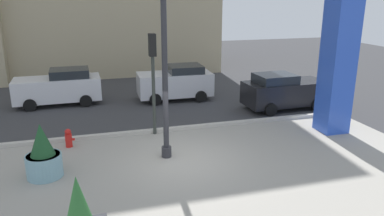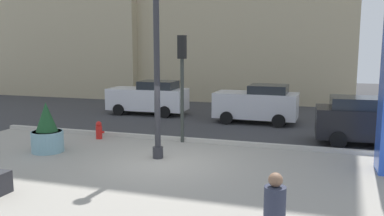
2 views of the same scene
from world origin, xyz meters
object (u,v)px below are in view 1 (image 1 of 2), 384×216
object	(u,v)px
car_curb_east	(176,82)
lamp_post	(165,59)
car_curb_west	(59,87)
art_pillar_blue	(338,59)
traffic_light_corner	(153,68)
fire_hydrant	(69,138)
car_passing_lane	(284,91)
potted_plant_near_left	(43,156)

from	to	relation	value
car_curb_east	lamp_post	bearing A→B (deg)	-106.16
car_curb_west	art_pillar_blue	bearing A→B (deg)	-33.51
art_pillar_blue	traffic_light_corner	size ratio (longest dim) A/B	1.50
fire_hydrant	car_passing_lane	bearing A→B (deg)	12.58
traffic_light_corner	car_curb_east	world-z (taller)	traffic_light_corner
art_pillar_blue	potted_plant_near_left	bearing A→B (deg)	-174.15
lamp_post	potted_plant_near_left	distance (m)	5.07
car_curb_west	fire_hydrant	bearing A→B (deg)	-84.81
car_curb_west	potted_plant_near_left	bearing A→B (deg)	-90.68
car_passing_lane	traffic_light_corner	bearing A→B (deg)	-165.44
traffic_light_corner	car_passing_lane	distance (m)	7.62
potted_plant_near_left	traffic_light_corner	distance (m)	5.52
potted_plant_near_left	fire_hydrant	world-z (taller)	potted_plant_near_left
lamp_post	art_pillar_blue	size ratio (longest dim) A/B	1.17
fire_hydrant	car_curb_west	distance (m)	6.48
art_pillar_blue	car_passing_lane	world-z (taller)	art_pillar_blue
lamp_post	art_pillar_blue	world-z (taller)	lamp_post
lamp_post	car_curb_west	bearing A→B (deg)	115.72
art_pillar_blue	potted_plant_near_left	distance (m)	11.95
art_pillar_blue	car_curb_west	world-z (taller)	art_pillar_blue
lamp_post	art_pillar_blue	xyz separation A→B (m)	(7.49, 0.75, -0.45)
lamp_post	car_curb_east	size ratio (longest dim) A/B	1.79
potted_plant_near_left	car_passing_lane	xyz separation A→B (m)	(11.30, 4.77, 0.19)
traffic_light_corner	art_pillar_blue	bearing A→B (deg)	-13.01
lamp_post	car_curb_west	distance (m)	9.68
potted_plant_near_left	car_curb_west	world-z (taller)	car_curb_west
car_passing_lane	art_pillar_blue	bearing A→B (deg)	-84.63
potted_plant_near_left	car_curb_west	size ratio (longest dim) A/B	0.41
traffic_light_corner	fire_hydrant	bearing A→B (deg)	-171.56
art_pillar_blue	car_curb_east	size ratio (longest dim) A/B	1.53
lamp_post	car_passing_lane	world-z (taller)	lamp_post
lamp_post	fire_hydrant	world-z (taller)	lamp_post
potted_plant_near_left	fire_hydrant	size ratio (longest dim) A/B	2.43
car_curb_east	car_curb_west	xyz separation A→B (m)	(-6.26, 0.72, -0.02)
potted_plant_near_left	fire_hydrant	xyz separation A→B (m)	(0.69, 2.40, -0.37)
potted_plant_near_left	car_curb_west	xyz separation A→B (m)	(0.11, 8.83, 0.21)
lamp_post	car_curb_west	world-z (taller)	lamp_post
art_pillar_blue	car_passing_lane	bearing A→B (deg)	95.37
art_pillar_blue	fire_hydrant	size ratio (longest dim) A/B	8.46
lamp_post	fire_hydrant	size ratio (longest dim) A/B	9.89
fire_hydrant	car_curb_east	world-z (taller)	car_curb_east
potted_plant_near_left	car_passing_lane	distance (m)	12.27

